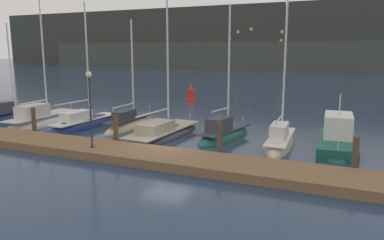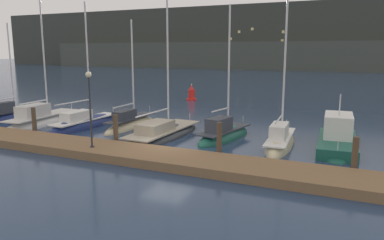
% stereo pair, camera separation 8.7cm
% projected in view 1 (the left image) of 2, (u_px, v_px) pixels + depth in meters
% --- Properties ---
extents(ground_plane, '(400.00, 400.00, 0.00)m').
position_uv_depth(ground_plane, '(167.00, 151.00, 21.07)').
color(ground_plane, navy).
extents(dock, '(40.52, 2.80, 0.45)m').
position_uv_depth(dock, '(150.00, 156.00, 19.31)').
color(dock, brown).
rests_on(dock, ground).
extents(mooring_pile_1, '(0.28, 0.28, 1.93)m').
position_uv_depth(mooring_pile_1, '(34.00, 122.00, 24.53)').
color(mooring_pile_1, '#4C3D2D').
rests_on(mooring_pile_1, ground).
extents(mooring_pile_2, '(0.28, 0.28, 1.90)m').
position_uv_depth(mooring_pile_2, '(116.00, 131.00, 21.95)').
color(mooring_pile_2, '#4C3D2D').
rests_on(mooring_pile_2, ground).
extents(mooring_pile_3, '(0.28, 0.28, 1.97)m').
position_uv_depth(mooring_pile_3, '(220.00, 141.00, 19.36)').
color(mooring_pile_3, '#4C3D2D').
rests_on(mooring_pile_3, ground).
extents(mooring_pile_4, '(0.28, 0.28, 1.82)m').
position_uv_depth(mooring_pile_4, '(355.00, 157.00, 16.79)').
color(mooring_pile_4, '#4C3D2D').
rests_on(mooring_pile_4, ground).
extents(sailboat_berth_1, '(1.21, 5.21, 8.42)m').
position_uv_depth(sailboat_berth_1, '(10.00, 118.00, 30.42)').
color(sailboat_berth_1, navy).
rests_on(sailboat_berth_1, ground).
extents(sailboat_berth_2, '(2.64, 7.89, 11.05)m').
position_uv_depth(sailboat_berth_2, '(42.00, 122.00, 28.65)').
color(sailboat_berth_2, white).
rests_on(sailboat_berth_2, ground).
extents(sailboat_berth_3, '(1.89, 7.31, 9.85)m').
position_uv_depth(sailboat_berth_3, '(85.00, 126.00, 27.64)').
color(sailboat_berth_3, navy).
rests_on(sailboat_berth_3, ground).
extents(sailboat_berth_4, '(1.54, 6.35, 8.39)m').
position_uv_depth(sailboat_berth_4, '(130.00, 125.00, 27.61)').
color(sailboat_berth_4, beige).
rests_on(sailboat_berth_4, ground).
extents(sailboat_berth_5, '(2.71, 8.42, 12.20)m').
position_uv_depth(sailboat_berth_5, '(163.00, 135.00, 24.54)').
color(sailboat_berth_5, '#2D3338').
rests_on(sailboat_berth_5, ground).
extents(sailboat_berth_6, '(2.64, 5.94, 9.07)m').
position_uv_depth(sailboat_berth_6, '(224.00, 136.00, 24.04)').
color(sailboat_berth_6, '#195647').
rests_on(sailboat_berth_6, ground).
extents(sailboat_berth_7, '(1.86, 6.56, 9.74)m').
position_uv_depth(sailboat_berth_7, '(280.00, 143.00, 22.25)').
color(sailboat_berth_7, beige).
rests_on(sailboat_berth_7, ground).
extents(motorboat_berth_8, '(2.64, 6.51, 3.64)m').
position_uv_depth(motorboat_berth_8, '(337.00, 142.00, 21.64)').
color(motorboat_berth_8, '#195647').
rests_on(motorboat_berth_8, ground).
extents(channel_buoy, '(1.17, 1.17, 1.86)m').
position_uv_depth(channel_buoy, '(191.00, 94.00, 42.45)').
color(channel_buoy, red).
rests_on(channel_buoy, ground).
extents(dock_lamppost, '(0.32, 0.32, 4.07)m').
position_uv_depth(dock_lamppost, '(90.00, 97.00, 19.71)').
color(dock_lamppost, '#2D2D33').
rests_on(dock_lamppost, dock).
extents(hillside_backdrop, '(240.00, 23.00, 19.10)m').
position_uv_depth(hillside_backdrop, '(318.00, 39.00, 110.12)').
color(hillside_backdrop, '#333833').
rests_on(hillside_backdrop, ground).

